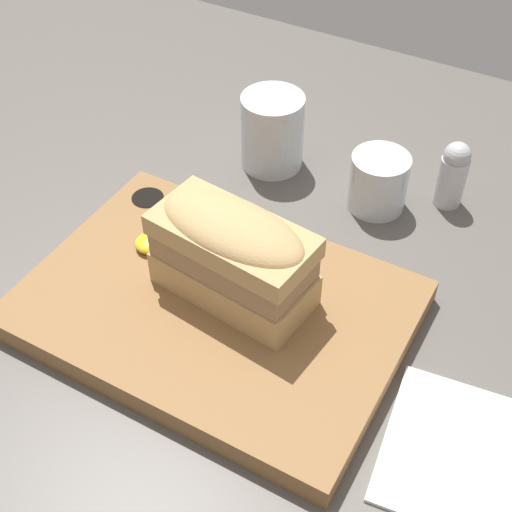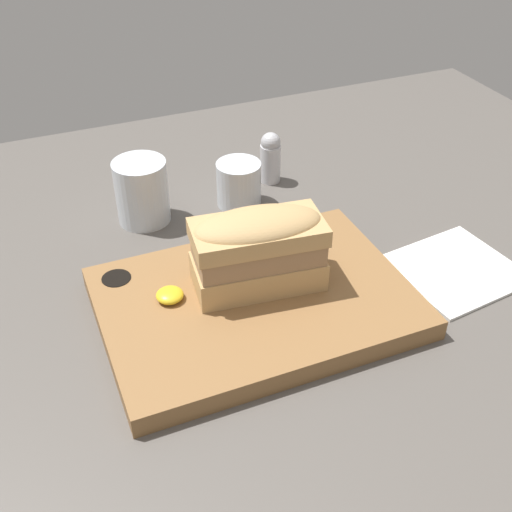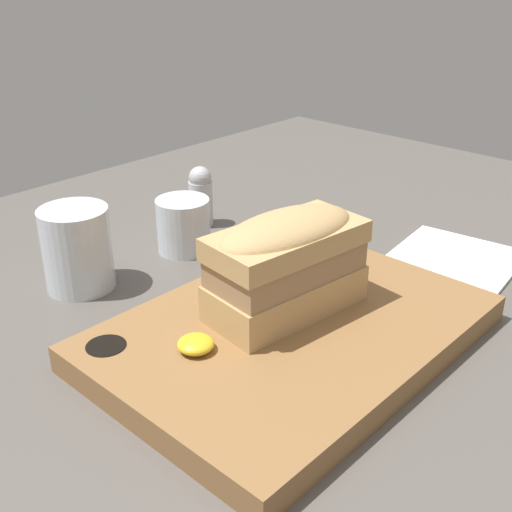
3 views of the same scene
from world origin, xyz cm
name	(u,v)px [view 2 (image 2 of 3)]	position (x,y,z in cm)	size (l,w,h in cm)	color
dining_table	(211,301)	(0.00, 0.00, 1.00)	(146.96, 103.61, 2.00)	#56514C
serving_board	(254,302)	(3.83, -4.67, 3.29)	(35.13, 24.88, 2.63)	olive
sandwich	(258,247)	(4.98, -3.00, 9.74)	(15.51, 8.83, 9.62)	tan
mustard_dollop	(170,295)	(-5.35, -1.90, 5.19)	(3.14, 3.14, 1.26)	gold
water_glass	(142,195)	(-3.00, 19.29, 5.91)	(7.33, 7.33, 9.00)	silver
wine_glass	(239,186)	(10.82, 18.15, 4.98)	(6.43, 6.43, 6.51)	silver
napkin	(455,270)	(30.14, -7.40, 2.20)	(16.24, 15.41, 0.40)	white
salt_shaker	(270,157)	(17.67, 22.50, 6.08)	(3.12, 3.12, 8.01)	silver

